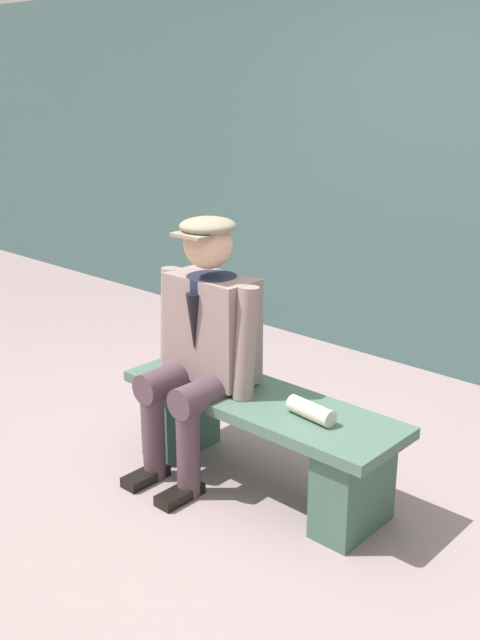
{
  "coord_description": "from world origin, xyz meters",
  "views": [
    {
      "loc": [
        -2.05,
        2.38,
        1.87
      ],
      "look_at": [
        0.12,
        0.0,
        0.81
      ],
      "focal_mm": 41.46,
      "sensor_mm": 36.0,
      "label": 1
    }
  ],
  "objects": [
    {
      "name": "bench",
      "position": [
        0.0,
        0.0,
        0.28
      ],
      "size": [
        1.42,
        0.45,
        0.46
      ],
      "color": "#486759",
      "rests_on": "ground"
    },
    {
      "name": "rolled_magazine",
      "position": [
        -0.32,
        0.02,
        0.5
      ],
      "size": [
        0.24,
        0.1,
        0.08
      ],
      "primitive_type": "cylinder",
      "rotation": [
        0.0,
        1.57,
        -0.11
      ],
      "color": "beige",
      "rests_on": "bench"
    },
    {
      "name": "stadium_wall",
      "position": [
        0.0,
        -1.97,
        1.28
      ],
      "size": [
        12.0,
        0.24,
        2.55
      ],
      "primitive_type": "cube",
      "color": "#3D5958",
      "rests_on": "ground"
    },
    {
      "name": "ground_plane",
      "position": [
        0.0,
        0.0,
        0.0
      ],
      "size": [
        30.0,
        30.0,
        0.0
      ],
      "primitive_type": "plane",
      "color": "gray"
    },
    {
      "name": "seated_man",
      "position": [
        0.3,
        0.07,
        0.7
      ],
      "size": [
        0.61,
        0.59,
        1.27
      ],
      "color": "gray",
      "rests_on": "ground"
    }
  ]
}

